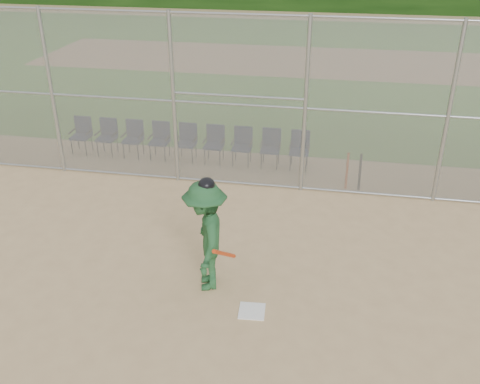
# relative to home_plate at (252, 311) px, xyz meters

# --- Properties ---
(ground) EXTENTS (100.00, 100.00, 0.00)m
(ground) POSITION_rel_home_plate_xyz_m (-0.57, -0.44, -0.01)
(ground) COLOR tan
(ground) RESTS_ON ground
(grass_strip) EXTENTS (100.00, 100.00, 0.00)m
(grass_strip) POSITION_rel_home_plate_xyz_m (-0.57, 17.56, -0.00)
(grass_strip) COLOR #34691F
(grass_strip) RESTS_ON ground
(dirt_patch_far) EXTENTS (24.00, 24.00, 0.00)m
(dirt_patch_far) POSITION_rel_home_plate_xyz_m (-0.57, 17.56, -0.00)
(dirt_patch_far) COLOR tan
(dirt_patch_far) RESTS_ON ground
(backstop_fence) EXTENTS (16.09, 0.09, 4.00)m
(backstop_fence) POSITION_rel_home_plate_xyz_m (-0.57, 4.56, 2.06)
(backstop_fence) COLOR gray
(backstop_fence) RESTS_ON ground
(home_plate) EXTENTS (0.45, 0.45, 0.02)m
(home_plate) POSITION_rel_home_plate_xyz_m (0.00, 0.00, 0.00)
(home_plate) COLOR white
(home_plate) RESTS_ON ground
(batter_at_plate) EXTENTS (1.04, 1.47, 2.06)m
(batter_at_plate) POSITION_rel_home_plate_xyz_m (-0.88, 0.58, 0.99)
(batter_at_plate) COLOR #205029
(batter_at_plate) RESTS_ON ground
(spare_bats) EXTENTS (0.36, 0.35, 0.83)m
(spare_bats) POSITION_rel_home_plate_xyz_m (1.62, 4.94, 0.40)
(spare_bats) COLOR #D84C14
(spare_bats) RESTS_ON ground
(chair_0) EXTENTS (0.54, 0.52, 0.96)m
(chair_0) POSITION_rel_home_plate_xyz_m (-5.64, 5.78, 0.47)
(chair_0) COLOR #0F1B37
(chair_0) RESTS_ON ground
(chair_1) EXTENTS (0.54, 0.52, 0.96)m
(chair_1) POSITION_rel_home_plate_xyz_m (-4.90, 5.78, 0.47)
(chair_1) COLOR #0F1B37
(chair_1) RESTS_ON ground
(chair_2) EXTENTS (0.54, 0.52, 0.96)m
(chair_2) POSITION_rel_home_plate_xyz_m (-4.16, 5.78, 0.47)
(chair_2) COLOR #0F1B37
(chair_2) RESTS_ON ground
(chair_3) EXTENTS (0.54, 0.52, 0.96)m
(chair_3) POSITION_rel_home_plate_xyz_m (-3.42, 5.78, 0.47)
(chair_3) COLOR #0F1B37
(chair_3) RESTS_ON ground
(chair_4) EXTENTS (0.54, 0.52, 0.96)m
(chair_4) POSITION_rel_home_plate_xyz_m (-2.68, 5.78, 0.47)
(chair_4) COLOR #0F1B37
(chair_4) RESTS_ON ground
(chair_5) EXTENTS (0.54, 0.52, 0.96)m
(chair_5) POSITION_rel_home_plate_xyz_m (-1.95, 5.78, 0.47)
(chair_5) COLOR #0F1B37
(chair_5) RESTS_ON ground
(chair_6) EXTENTS (0.54, 0.52, 0.96)m
(chair_6) POSITION_rel_home_plate_xyz_m (-1.21, 5.78, 0.47)
(chair_6) COLOR #0F1B37
(chair_6) RESTS_ON ground
(chair_7) EXTENTS (0.54, 0.52, 0.96)m
(chair_7) POSITION_rel_home_plate_xyz_m (-0.47, 5.78, 0.47)
(chair_7) COLOR #0F1B37
(chair_7) RESTS_ON ground
(chair_8) EXTENTS (0.54, 0.52, 0.96)m
(chair_8) POSITION_rel_home_plate_xyz_m (0.27, 5.78, 0.47)
(chair_8) COLOR #0F1B37
(chair_8) RESTS_ON ground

